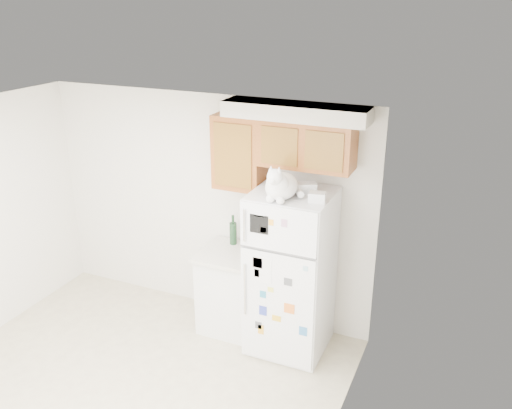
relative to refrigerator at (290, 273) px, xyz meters
The scene contains 8 objects.
room_shell 1.89m from the refrigerator, 126.87° to the right, with size 3.84×4.04×2.52m.
refrigerator is the anchor object (origin of this frame).
base_counter 0.79m from the refrigerator, behind, with size 0.64×0.64×0.92m.
cat 1.01m from the refrigerator, 102.72° to the right, with size 0.35×0.51×0.36m.
storage_box_back 0.91m from the refrigerator, 26.54° to the left, with size 0.18×0.13×0.10m, color white.
storage_box_front 0.95m from the refrigerator, 24.44° to the right, with size 0.15×0.11×0.09m, color white.
bottle_green 0.83m from the refrigerator, 161.47° to the left, with size 0.08×0.08×0.33m, color #19381E, non-canonical shape.
bottle_amber 0.67m from the refrigerator, 155.85° to the left, with size 0.06×0.06×0.28m, color #593814, non-canonical shape.
Camera 1 is at (2.74, -2.91, 3.45)m, focal length 38.00 mm.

